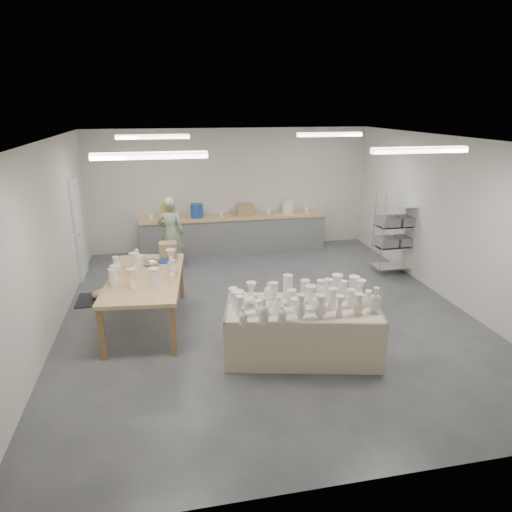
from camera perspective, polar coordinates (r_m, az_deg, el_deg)
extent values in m
plane|color=#424449|center=(8.26, 1.21, -6.90)|extent=(8.00, 8.00, 0.00)
cube|color=white|center=(7.49, 1.37, 14.27)|extent=(7.00, 8.00, 0.02)
cube|color=silver|center=(11.58, -3.15, 8.28)|extent=(7.00, 0.02, 3.00)
cube|color=silver|center=(4.20, 13.70, -11.04)|extent=(7.00, 0.02, 3.00)
cube|color=silver|center=(7.77, -24.76, 1.55)|extent=(0.02, 8.00, 3.00)
cube|color=silver|center=(9.15, 23.24, 4.09)|extent=(0.02, 8.00, 3.00)
cube|color=white|center=(10.34, -21.28, 3.26)|extent=(0.05, 0.90, 2.10)
cube|color=white|center=(5.81, -13.11, 12.13)|extent=(1.40, 0.12, 0.08)
cube|color=white|center=(6.77, 19.80, 12.36)|extent=(1.40, 0.12, 0.08)
cube|color=white|center=(9.30, -12.77, 14.33)|extent=(1.40, 0.12, 0.08)
cube|color=white|center=(9.92, 9.21, 14.77)|extent=(1.40, 0.12, 0.08)
cube|color=tan|center=(11.40, -2.85, 4.88)|extent=(4.60, 0.60, 0.06)
cube|color=slate|center=(11.51, -2.81, 2.71)|extent=(4.60, 0.55, 0.84)
cylinder|color=yellow|center=(11.23, -10.99, 5.41)|extent=(0.30, 0.30, 0.34)
cylinder|color=#1E45A6|center=(11.26, -7.42, 5.62)|extent=(0.30, 0.30, 0.34)
cylinder|color=white|center=(11.64, 4.00, 6.16)|extent=(0.30, 0.30, 0.34)
cube|color=#A68550|center=(11.41, -1.37, 5.79)|extent=(0.40, 0.30, 0.28)
cylinder|color=white|center=(11.26, -13.00, 4.78)|extent=(0.10, 0.10, 0.14)
cylinder|color=white|center=(11.34, -4.36, 5.30)|extent=(0.10, 0.10, 0.14)
cylinder|color=white|center=(11.54, 1.58, 5.58)|extent=(0.10, 0.10, 0.14)
cylinder|color=white|center=(11.81, 6.34, 5.76)|extent=(0.10, 0.10, 0.14)
cylinder|color=silver|center=(9.91, 15.58, 2.33)|extent=(0.02, 0.02, 1.80)
cylinder|color=silver|center=(10.32, 19.76, 2.53)|extent=(0.02, 0.02, 1.80)
cylinder|color=silver|center=(10.29, 14.50, 3.00)|extent=(0.02, 0.02, 1.80)
cylinder|color=silver|center=(10.68, 18.57, 3.17)|extent=(0.02, 0.02, 1.80)
cube|color=silver|center=(10.51, 16.75, -1.17)|extent=(0.88, 0.48, 0.02)
cube|color=silver|center=(10.37, 16.98, 1.17)|extent=(0.88, 0.48, 0.02)
cube|color=silver|center=(10.25, 17.21, 3.57)|extent=(0.88, 0.48, 0.02)
cube|color=silver|center=(10.16, 17.45, 6.03)|extent=(0.88, 0.48, 0.02)
cube|color=slate|center=(10.24, 15.95, 1.75)|extent=(0.38, 0.42, 0.18)
cube|color=slate|center=(10.44, 18.10, 1.87)|extent=(0.38, 0.42, 0.18)
cube|color=slate|center=(10.12, 16.17, 4.19)|extent=(0.38, 0.42, 0.18)
cube|color=slate|center=(10.33, 18.35, 4.26)|extent=(0.38, 0.42, 0.18)
cube|color=olive|center=(6.80, 5.75, -9.71)|extent=(2.10, 1.30, 0.67)
cube|color=beige|center=(6.61, 5.87, -6.48)|extent=(2.38, 1.51, 0.03)
cube|color=beige|center=(6.36, 7.12, -11.38)|extent=(2.16, 0.52, 0.77)
cube|color=beige|center=(7.20, 4.58, -7.53)|extent=(2.16, 0.52, 0.77)
cube|color=tan|center=(7.69, -13.71, -2.67)|extent=(1.37, 2.41, 0.06)
cube|color=olive|center=(6.92, -17.91, -9.44)|extent=(0.08, 0.08, 0.80)
cube|color=olive|center=(6.86, -9.40, -8.98)|extent=(0.08, 0.08, 0.80)
cube|color=olive|center=(8.89, -16.58, -3.01)|extent=(0.08, 0.08, 0.80)
cube|color=olive|center=(8.84, -10.05, -2.61)|extent=(0.08, 0.08, 0.80)
ellipsoid|color=silver|center=(8.15, -12.96, -0.79)|extent=(0.26, 0.26, 0.12)
cylinder|color=#1E45A6|center=(8.29, -11.34, -0.61)|extent=(0.26, 0.26, 0.03)
cylinder|color=white|center=(8.38, -13.96, -0.28)|extent=(0.11, 0.11, 0.12)
cube|color=#A68550|center=(8.49, -10.92, 0.76)|extent=(0.32, 0.26, 0.28)
cube|color=black|center=(9.20, -18.41, -5.09)|extent=(1.00, 0.70, 0.02)
ellipsoid|color=white|center=(9.16, -18.48, -4.50)|extent=(0.49, 0.38, 0.19)
sphere|color=white|center=(9.04, -17.61, -4.59)|extent=(0.16, 0.16, 0.16)
imported|color=gray|center=(10.30, -10.57, 2.81)|extent=(0.69, 0.56, 1.63)
cylinder|color=#AB1825|center=(10.71, -10.45, 0.53)|extent=(0.44, 0.44, 0.04)
cylinder|color=silver|center=(10.81, -9.73, -0.13)|extent=(0.02, 0.02, 0.29)
cylinder|color=silver|center=(10.83, -11.00, -0.15)|extent=(0.02, 0.02, 0.29)
cylinder|color=silver|center=(10.62, -10.48, -0.50)|extent=(0.02, 0.02, 0.29)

